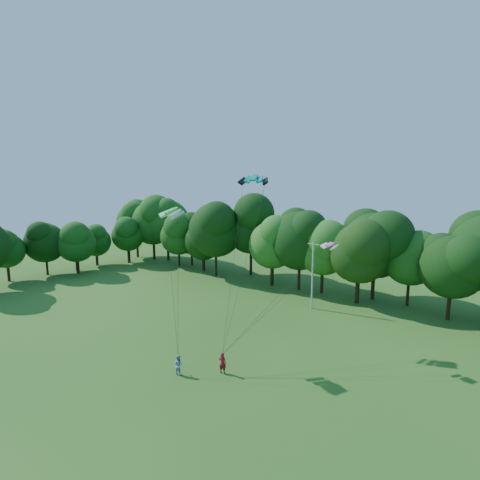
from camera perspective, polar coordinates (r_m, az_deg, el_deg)
The scene contains 10 objects.
ground at distance 27.55m, azimuth -19.43°, elevation -26.50°, with size 160.00×160.00×0.00m, color #255617.
utility_pole at distance 47.03m, azimuth 10.98°, elevation -5.25°, with size 1.67×0.27×8.35m.
kite_flyer_left at distance 32.54m, azimuth -2.69°, elevation -18.21°, with size 0.65×0.43×1.78m, color maroon.
kite_flyer_right at distance 32.76m, azimuth -9.37°, elevation -18.24°, with size 0.82×0.64×1.68m, color #8FA7C7.
kite_teal at distance 38.34m, azimuth 2.16°, elevation 9.47°, with size 3.18×2.28×0.71m.
kite_green at distance 33.98m, azimuth -10.39°, elevation 4.41°, with size 2.95×1.83×0.63m.
kite_pink at distance 34.33m, azimuth 13.51°, elevation -0.67°, with size 1.70×1.12×0.35m.
tree_back_west at distance 69.77m, azimuth -9.35°, elevation 1.51°, with size 7.43×7.43×10.81m.
tree_back_center at distance 49.94m, azimuth 17.76°, elevation -0.80°, with size 8.38×8.38×12.18m.
tree_flank_west at distance 71.23m, azimuth -23.84°, elevation -0.16°, with size 5.86×5.86×8.52m.
Camera 1 is at (19.52, -11.31, 15.82)m, focal length 28.00 mm.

